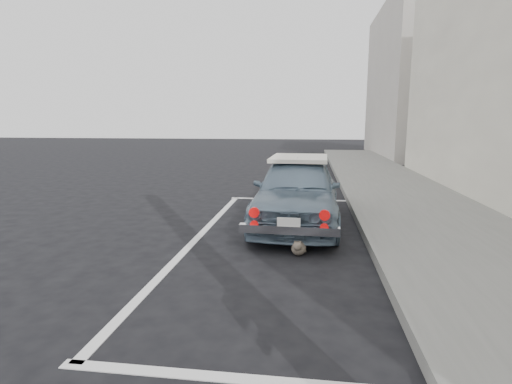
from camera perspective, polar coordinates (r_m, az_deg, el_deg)
ground at (r=3.79m, az=-7.70°, el=-20.15°), size 80.00×80.00×0.00m
sidewalk at (r=5.93m, az=30.42°, el=-9.30°), size 2.80×40.00×0.15m
building_far at (r=23.87m, az=21.51°, el=14.46°), size 3.50×10.00×8.00m
pline_rear at (r=3.28m, az=-0.92°, el=-25.23°), size 3.00×0.12×0.01m
pline_front at (r=9.84m, az=5.15°, el=-1.07°), size 3.00×0.12×0.01m
pline_side at (r=6.68m, az=-8.40°, el=-6.52°), size 0.12×7.00×0.01m
retro_coupe at (r=7.42m, az=5.95°, el=0.28°), size 1.63×3.79×1.27m
cat at (r=5.82m, az=6.12°, el=-7.83°), size 0.25×0.48×0.26m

